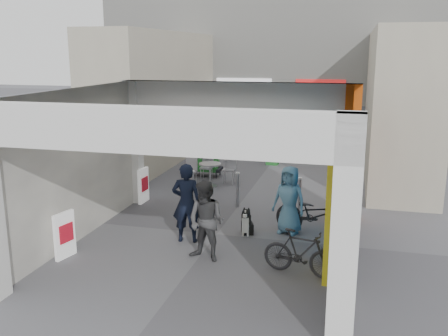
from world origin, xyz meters
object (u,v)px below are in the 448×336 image
(bicycle_rear, at_px, (301,253))
(border_collie, at_px, (247,223))
(cafe_set, at_px, (209,174))
(man_with_dog, at_px, (187,203))
(produce_stand, at_px, (204,167))
(white_van, at_px, (307,131))
(man_elderly, at_px, (289,200))
(man_back_turned, at_px, (206,221))
(man_crates, at_px, (276,138))
(bicycle_front, at_px, (316,215))

(bicycle_rear, bearing_deg, border_collie, 50.14)
(bicycle_rear, bearing_deg, cafe_set, 42.76)
(border_collie, distance_m, man_with_dog, 1.59)
(produce_stand, distance_m, white_van, 6.78)
(man_elderly, bearing_deg, man_back_turned, -107.79)
(cafe_set, height_order, bicycle_rear, bicycle_rear)
(cafe_set, bearing_deg, man_crates, 70.01)
(cafe_set, relative_size, man_with_dog, 0.82)
(cafe_set, distance_m, man_crates, 4.61)
(man_elderly, distance_m, white_van, 10.97)
(man_with_dog, bearing_deg, man_crates, -101.26)
(cafe_set, xyz_separation_m, man_elderly, (3.14, -3.89, 0.50))
(man_elderly, bearing_deg, bicycle_front, 11.60)
(bicycle_front, bearing_deg, man_crates, 31.00)
(bicycle_rear, xyz_separation_m, white_van, (-1.15, 13.21, 0.30))
(border_collie, height_order, man_back_turned, man_back_turned)
(produce_stand, height_order, man_elderly, man_elderly)
(man_elderly, bearing_deg, white_van, 111.12)
(man_with_dog, bearing_deg, white_van, -104.90)
(cafe_set, distance_m, man_elderly, 5.03)
(man_crates, xyz_separation_m, white_van, (0.96, 2.76, -0.14))
(man_elderly, distance_m, man_crates, 8.34)
(cafe_set, height_order, border_collie, cafe_set)
(produce_stand, bearing_deg, man_crates, 35.39)
(man_elderly, bearing_deg, cafe_set, 146.80)
(produce_stand, relative_size, man_with_dog, 0.67)
(man_back_turned, distance_m, man_crates, 10.22)
(produce_stand, distance_m, man_back_turned, 7.26)
(white_van, bearing_deg, border_collie, 171.12)
(man_with_dog, bearing_deg, man_back_turned, 122.05)
(cafe_set, height_order, man_elderly, man_elderly)
(border_collie, distance_m, bicycle_front, 1.65)
(border_collie, relative_size, man_back_turned, 0.41)
(cafe_set, relative_size, man_crates, 0.84)
(man_back_turned, distance_m, bicycle_front, 2.90)
(bicycle_rear, bearing_deg, produce_stand, 42.05)
(man_back_turned, distance_m, man_elderly, 2.50)
(cafe_set, xyz_separation_m, produce_stand, (-0.47, 0.99, -0.00))
(man_back_turned, distance_m, bicycle_rear, 2.04)
(produce_stand, distance_m, man_crates, 3.93)
(cafe_set, height_order, man_with_dog, man_with_dog)
(man_crates, distance_m, bicycle_front, 8.57)
(produce_stand, height_order, man_crates, man_crates)
(man_with_dog, xyz_separation_m, man_back_turned, (0.73, -0.89, -0.07))
(cafe_set, distance_m, bicycle_front, 5.49)
(produce_stand, relative_size, white_van, 0.27)
(bicycle_front, xyz_separation_m, bicycle_rear, (-0.12, -2.19, -0.07))
(bicycle_rear, height_order, white_van, white_van)
(man_with_dog, bearing_deg, border_collie, -155.68)
(man_with_dog, xyz_separation_m, bicycle_rear, (2.73, -1.12, -0.46))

